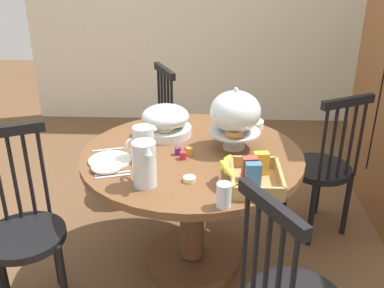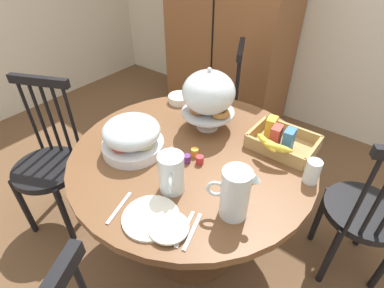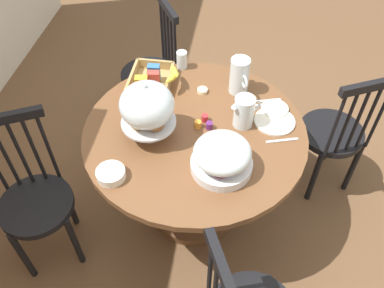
{
  "view_description": "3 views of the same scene",
  "coord_description": "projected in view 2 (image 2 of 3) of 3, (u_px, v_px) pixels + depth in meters",
  "views": [
    {
      "loc": [
        2.14,
        0.08,
        1.75
      ],
      "look_at": [
        0.02,
        -0.01,
        0.79
      ],
      "focal_mm": 41.1,
      "sensor_mm": 36.0,
      "label": 1
    },
    {
      "loc": [
        0.72,
        -0.91,
        1.66
      ],
      "look_at": [
        0.02,
        -0.01,
        0.79
      ],
      "focal_mm": 27.97,
      "sensor_mm": 36.0,
      "label": 2
    },
    {
      "loc": [
        -1.48,
        -0.22,
        2.3
      ],
      "look_at": [
        -0.08,
        -0.01,
        0.74
      ],
      "focal_mm": 38.56,
      "sensor_mm": 36.0,
      "label": 3
    }
  ],
  "objects": [
    {
      "name": "windsor_chair_near_window",
      "position": [
        217.0,
        111.0,
        2.33
      ],
      "size": [
        0.45,
        0.45,
        0.97
      ],
      "color": "black",
      "rests_on": "ground_plane"
    },
    {
      "name": "windsor_chair_by_cabinet",
      "position": [
        50.0,
        166.0,
        1.81
      ],
      "size": [
        0.44,
        0.44,
        0.97
      ],
      "color": "black",
      "rests_on": "ground_plane"
    },
    {
      "name": "china_plate_large",
      "position": [
        151.0,
        217.0,
        1.14
      ],
      "size": [
        0.22,
        0.22,
        0.01
      ],
      "primitive_type": "cylinder",
      "color": "white",
      "rests_on": "dining_table"
    },
    {
      "name": "windsor_chair_far_side",
      "position": [
        365.0,
        215.0,
        1.52
      ],
      "size": [
        0.45,
        0.45,
        0.97
      ],
      "color": "black",
      "rests_on": "ground_plane"
    },
    {
      "name": "butter_dish",
      "position": [
        249.0,
        178.0,
        1.3
      ],
      "size": [
        0.06,
        0.06,
        0.02
      ],
      "primitive_type": "cylinder",
      "color": "beige",
      "rests_on": "dining_table"
    },
    {
      "name": "china_plate_small",
      "position": [
        169.0,
        227.0,
        1.09
      ],
      "size": [
        0.15,
        0.15,
        0.01
      ],
      "primitive_type": "cylinder",
      "color": "white",
      "rests_on": "china_plate_large"
    },
    {
      "name": "fruit_platter_covered",
      "position": [
        132.0,
        136.0,
        1.42
      ],
      "size": [
        0.3,
        0.3,
        0.18
      ],
      "color": "silver",
      "rests_on": "dining_table"
    },
    {
      "name": "soup_spoon",
      "position": [
        119.0,
        208.0,
        1.18
      ],
      "size": [
        0.06,
        0.17,
        0.01
      ],
      "primitive_type": "cube",
      "rotation": [
        0.0,
        0.0,
        5.0
      ],
      "color": "silver",
      "rests_on": "dining_table"
    },
    {
      "name": "ground_plane",
      "position": [
        190.0,
        239.0,
        1.93
      ],
      "size": [
        10.0,
        10.0,
        0.0
      ],
      "primitive_type": "plane",
      "color": "brown"
    },
    {
      "name": "orange_juice_pitcher",
      "position": [
        235.0,
        195.0,
        1.1
      ],
      "size": [
        0.18,
        0.11,
        0.22
      ],
      "color": "silver",
      "rests_on": "dining_table"
    },
    {
      "name": "milk_pitcher",
      "position": [
        172.0,
        175.0,
        1.22
      ],
      "size": [
        0.14,
        0.16,
        0.18
      ],
      "color": "silver",
      "rests_on": "dining_table"
    },
    {
      "name": "jam_jar_grape",
      "position": [
        187.0,
        159.0,
        1.39
      ],
      "size": [
        0.04,
        0.04,
        0.04
      ],
      "primitive_type": "cylinder",
      "color": "#5B2366",
      "rests_on": "dining_table"
    },
    {
      "name": "dining_table",
      "position": [
        192.0,
        184.0,
        1.59
      ],
      "size": [
        1.19,
        1.19,
        0.74
      ],
      "color": "brown",
      "rests_on": "ground_plane"
    },
    {
      "name": "pastry_stand_with_dome",
      "position": [
        209.0,
        95.0,
        1.52
      ],
      "size": [
        0.28,
        0.28,
        0.34
      ],
      "color": "silver",
      "rests_on": "dining_table"
    },
    {
      "name": "table_knife",
      "position": [
        185.0,
        229.0,
        1.1
      ],
      "size": [
        0.06,
        0.17,
        0.01
      ],
      "primitive_type": "cube",
      "rotation": [
        0.0,
        0.0,
        5.0
      ],
      "color": "silver",
      "rests_on": "dining_table"
    },
    {
      "name": "jam_jar_apricot",
      "position": [
        195.0,
        152.0,
        1.43
      ],
      "size": [
        0.04,
        0.04,
        0.04
      ],
      "primitive_type": "cylinder",
      "color": "orange",
      "rests_on": "dining_table"
    },
    {
      "name": "drinking_glass",
      "position": [
        312.0,
        171.0,
        1.27
      ],
      "size": [
        0.06,
        0.06,
        0.11
      ],
      "primitive_type": "cylinder",
      "color": "silver",
      "rests_on": "dining_table"
    },
    {
      "name": "wooden_armoire",
      "position": [
        231.0,
        14.0,
        2.62
      ],
      "size": [
        1.18,
        0.6,
        1.96
      ],
      "color": "brown",
      "rests_on": "ground_plane"
    },
    {
      "name": "dinner_fork",
      "position": [
        193.0,
        231.0,
        1.09
      ],
      "size": [
        0.06,
        0.17,
        0.01
      ],
      "primitive_type": "cube",
      "rotation": [
        0.0,
        0.0,
        5.0
      ],
      "color": "silver",
      "rests_on": "dining_table"
    },
    {
      "name": "cereal_basket",
      "position": [
        280.0,
        141.0,
        1.46
      ],
      "size": [
        0.32,
        0.3,
        0.12
      ],
      "color": "tan",
      "rests_on": "dining_table"
    },
    {
      "name": "jam_jar_strawberry",
      "position": [
        200.0,
        160.0,
        1.38
      ],
      "size": [
        0.04,
        0.04,
        0.04
      ],
      "primitive_type": "cylinder",
      "color": "#B7282D",
      "rests_on": "dining_table"
    },
    {
      "name": "cereal_bowl",
      "position": [
        180.0,
        99.0,
        1.85
      ],
      "size": [
        0.14,
        0.14,
        0.04
      ],
      "primitive_type": "cylinder",
      "color": "white",
      "rests_on": "dining_table"
    }
  ]
}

